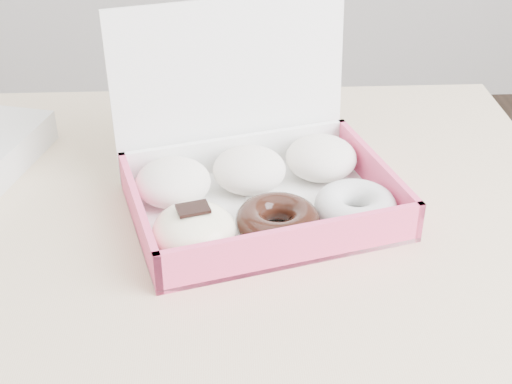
{
  "coord_description": "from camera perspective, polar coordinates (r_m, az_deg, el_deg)",
  "views": [
    {
      "loc": [
        0.2,
        -0.61,
        1.2
      ],
      "look_at": [
        0.23,
        0.03,
        0.79
      ],
      "focal_mm": 50.0,
      "sensor_mm": 36.0,
      "label": 1
    }
  ],
  "objects": [
    {
      "name": "table",
      "position": [
        0.83,
        -15.95,
        -8.62
      ],
      "size": [
        1.2,
        0.8,
        0.75
      ],
      "color": "#CEAD87",
      "rests_on": "ground"
    },
    {
      "name": "donut_box",
      "position": [
        0.8,
        -0.05,
        0.87
      ],
      "size": [
        0.34,
        0.3,
        0.21
      ],
      "rotation": [
        0.0,
        0.0,
        0.27
      ],
      "color": "white",
      "rests_on": "table"
    }
  ]
}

